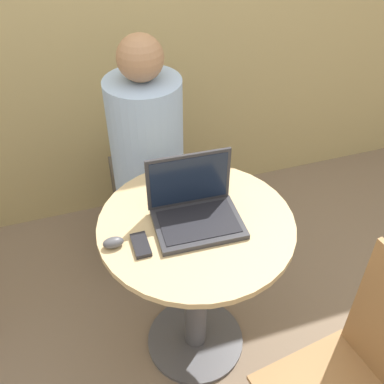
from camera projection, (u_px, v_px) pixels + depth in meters
ground_plane at (195, 340)px, 2.10m from camera, size 12.00×12.00×0.00m
round_table at (196, 267)px, 1.77m from camera, size 0.71×0.71×0.77m
laptop at (196, 209)px, 1.59m from camera, size 0.32×0.24×0.24m
cell_phone at (141, 245)px, 1.51m from camera, size 0.05×0.11×0.02m
computer_mouse at (113, 242)px, 1.51m from camera, size 0.07×0.04×0.04m
person_seated at (147, 175)px, 2.21m from camera, size 0.33×0.52×1.25m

